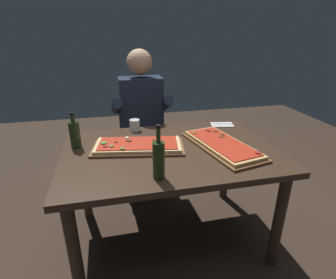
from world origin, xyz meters
The scene contains 10 objects.
ground_plane centered at (0.00, 0.00, 0.00)m, with size 6.40×6.40×0.00m, color #38281E.
dining_table centered at (0.00, 0.00, 0.64)m, with size 1.40×0.96×0.74m.
pizza_rectangular_front centered at (-0.20, 0.06, 0.76)m, with size 0.64×0.38×0.05m.
pizza_rectangular_left centered at (0.35, -0.05, 0.76)m, with size 0.41×0.67×0.05m.
wine_bottle_dark centered at (-0.61, 0.17, 0.84)m, with size 0.07×0.07×0.25m.
oil_bottle_amber centered at (-0.14, -0.35, 0.85)m, with size 0.06×0.06×0.30m.
tumbler_near_camera centered at (-0.19, 0.41, 0.78)m, with size 0.08×0.08×0.09m.
napkin_cutlery_set centered at (0.54, 0.37, 0.74)m, with size 0.20×0.14×0.01m.
diner_chair centered at (-0.09, 0.86, 0.49)m, with size 0.44×0.44×0.87m.
seated_diner centered at (-0.09, 0.74, 0.74)m, with size 0.53×0.41×1.33m.
Camera 1 is at (-0.37, -1.57, 1.48)m, focal length 28.40 mm.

